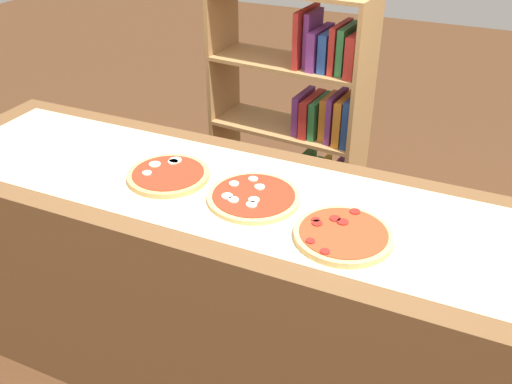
# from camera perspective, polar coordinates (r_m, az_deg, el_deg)

# --- Properties ---
(ground_plane) EXTENTS (12.00, 12.00, 0.00)m
(ground_plane) POSITION_cam_1_polar(r_m,az_deg,el_deg) (2.47, 0.00, -18.10)
(ground_plane) COLOR #4C2D19
(counter) EXTENTS (2.62, 0.71, 0.88)m
(counter) POSITION_cam_1_polar(r_m,az_deg,el_deg) (2.16, 0.00, -10.49)
(counter) COLOR brown
(counter) RESTS_ON ground_plane
(parchment_paper) EXTENTS (2.42, 0.55, 0.00)m
(parchment_paper) POSITION_cam_1_polar(r_m,az_deg,el_deg) (1.89, 0.00, -0.49)
(parchment_paper) COLOR beige
(parchment_paper) RESTS_ON counter
(pizza_mozzarella_0) EXTENTS (0.29, 0.29, 0.03)m
(pizza_mozzarella_0) POSITION_cam_1_polar(r_m,az_deg,el_deg) (2.02, -8.86, 1.72)
(pizza_mozzarella_0) COLOR tan
(pizza_mozzarella_0) RESTS_ON parchment_paper
(pizza_mozzarella_1) EXTENTS (0.31, 0.31, 0.02)m
(pizza_mozzarella_1) POSITION_cam_1_polar(r_m,az_deg,el_deg) (1.87, -0.26, -0.49)
(pizza_mozzarella_1) COLOR #DBB26B
(pizza_mozzarella_1) RESTS_ON parchment_paper
(pizza_pepperoni_2) EXTENTS (0.30, 0.30, 0.03)m
(pizza_pepperoni_2) POSITION_cam_1_polar(r_m,az_deg,el_deg) (1.71, 8.80, -4.30)
(pizza_pepperoni_2) COLOR #DBB26B
(pizza_pepperoni_2) RESTS_ON parchment_paper
(bookshelf) EXTENTS (0.79, 0.35, 1.36)m
(bookshelf) POSITION_cam_1_polar(r_m,az_deg,el_deg) (2.82, 5.23, 5.80)
(bookshelf) COLOR #A87A47
(bookshelf) RESTS_ON ground_plane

